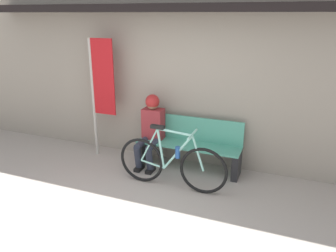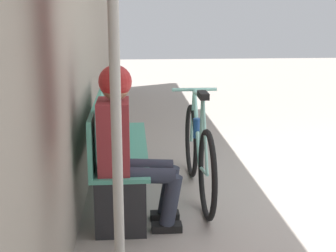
# 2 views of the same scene
# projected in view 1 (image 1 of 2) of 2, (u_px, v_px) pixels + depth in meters

# --- Properties ---
(ground_plane) EXTENTS (24.00, 24.00, 0.00)m
(ground_plane) POSITION_uv_depth(u_px,v_px,m) (105.00, 234.00, 3.79)
(ground_plane) COLOR #ADA399
(storefront_wall) EXTENTS (12.00, 0.56, 3.20)m
(storefront_wall) POSITION_uv_depth(u_px,v_px,m) (175.00, 63.00, 5.27)
(storefront_wall) COLOR #9E9384
(storefront_wall) RESTS_ON ground_plane
(park_bench_near) EXTENTS (1.67, 0.42, 0.84)m
(park_bench_near) POSITION_uv_depth(u_px,v_px,m) (189.00, 145.00, 5.30)
(park_bench_near) COLOR #51A88E
(park_bench_near) RESTS_ON ground_plane
(bicycle) EXTENTS (1.65, 0.40, 0.93)m
(bicycle) POSITION_uv_depth(u_px,v_px,m) (171.00, 163.00, 4.70)
(bicycle) COLOR black
(bicycle) RESTS_ON ground_plane
(person_seated) EXTENTS (0.34, 0.59, 1.19)m
(person_seated) POSITION_uv_depth(u_px,v_px,m) (151.00, 126.00, 5.33)
(person_seated) COLOR #2D3342
(person_seated) RESTS_ON ground_plane
(banner_pole) EXTENTS (0.45, 0.05, 2.05)m
(banner_pole) POSITION_uv_depth(u_px,v_px,m) (100.00, 85.00, 5.49)
(banner_pole) COLOR #B7B2A8
(banner_pole) RESTS_ON ground_plane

